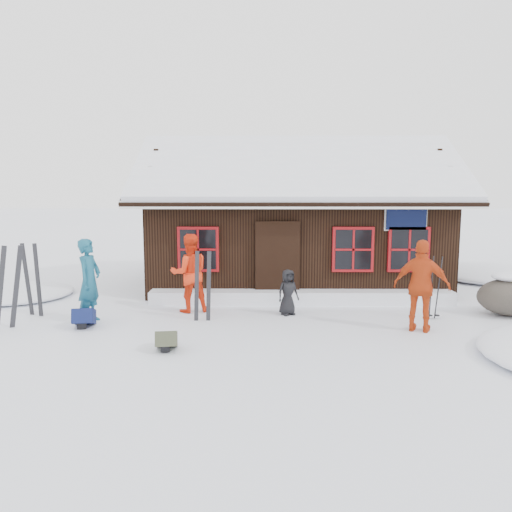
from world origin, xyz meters
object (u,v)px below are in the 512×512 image
at_px(ski_poles, 435,289).
at_px(backpack_olive, 167,343).
at_px(skier_orange_left, 190,273).
at_px(ski_pair_left, 8,288).
at_px(backpack_blue, 84,320).
at_px(skier_orange_right, 422,286).
at_px(skier_teal, 89,281).
at_px(skier_crouched, 288,292).
at_px(boulder, 512,296).

distance_m(ski_poles, backpack_olive, 5.97).
xyz_separation_m(skier_orange_left, ski_pair_left, (-3.53, -1.44, -0.07)).
height_order(backpack_blue, backpack_olive, backpack_blue).
height_order(skier_orange_right, ski_pair_left, skier_orange_right).
bearing_deg(backpack_blue, ski_poles, -5.13).
relative_size(skier_teal, skier_orange_left, 0.99).
height_order(skier_orange_left, skier_crouched, skier_orange_left).
bearing_deg(skier_orange_left, backpack_blue, 16.64).
xyz_separation_m(skier_orange_right, ski_pair_left, (-8.42, 0.15, -0.09)).
bearing_deg(ski_pair_left, skier_orange_left, -6.92).
bearing_deg(skier_orange_right, skier_teal, 18.65).
bearing_deg(boulder, skier_teal, -176.13).
relative_size(skier_teal, backpack_olive, 3.64).
bearing_deg(skier_orange_right, ski_pair_left, 23.23).
bearing_deg(ski_poles, skier_crouched, 173.82).
distance_m(skier_orange_left, skier_crouched, 2.33).
distance_m(boulder, backpack_olive, 7.84).
bearing_deg(skier_teal, skier_orange_left, -56.02).
bearing_deg(ski_pair_left, skier_orange_right, -30.15).
bearing_deg(backpack_blue, boulder, -4.12).
height_order(skier_orange_left, ski_poles, skier_orange_left).
distance_m(skier_crouched, ski_poles, 3.24).
xyz_separation_m(skier_teal, boulder, (9.41, 0.64, -0.45)).
xyz_separation_m(skier_orange_right, backpack_olive, (-4.92, -1.23, -0.80)).
height_order(skier_teal, skier_orange_left, skier_orange_left).
bearing_deg(backpack_blue, skier_teal, 80.27).
bearing_deg(boulder, skier_orange_left, 177.87).
bearing_deg(skier_orange_left, skier_teal, 7.08).
xyz_separation_m(boulder, ski_pair_left, (-10.91, -1.17, 0.39)).
bearing_deg(backpack_olive, boulder, 11.43).
distance_m(skier_orange_left, skier_orange_right, 5.14).
height_order(skier_crouched, backpack_olive, skier_crouched).
distance_m(skier_orange_left, ski_pair_left, 3.81).
bearing_deg(ski_poles, backpack_blue, -174.47).
bearing_deg(skier_orange_right, backpack_olive, 38.30).
distance_m(skier_orange_left, ski_poles, 5.54).
distance_m(skier_orange_right, ski_poles, 1.17).
distance_m(skier_teal, skier_orange_right, 6.96).
relative_size(skier_orange_left, backpack_olive, 3.68).
distance_m(skier_teal, ski_pair_left, 1.58).
xyz_separation_m(skier_crouched, backpack_olive, (-2.31, -2.55, -0.39)).
bearing_deg(skier_teal, skier_crouched, -71.76).
relative_size(skier_crouched, backpack_olive, 2.11).
bearing_deg(ski_pair_left, ski_poles, -23.98).
bearing_deg(ski_pair_left, backpack_blue, -25.76).
bearing_deg(boulder, skier_orange_right, -152.20).
distance_m(skier_orange_right, backpack_blue, 6.97).
relative_size(skier_orange_left, boulder, 1.19).
bearing_deg(skier_teal, backpack_olive, -123.76).
distance_m(ski_pair_left, backpack_olive, 3.82).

